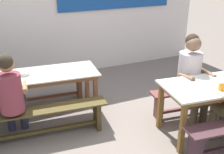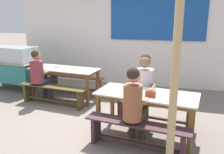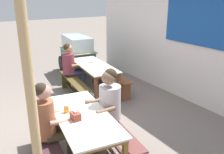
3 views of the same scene
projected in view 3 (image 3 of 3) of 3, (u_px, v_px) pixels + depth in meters
name	position (u px, v px, depth m)	size (l,w,h in m)	color
ground_plane	(73.00, 119.00, 4.90)	(40.00, 40.00, 0.00)	slate
backdrop_wall	(177.00, 32.00, 5.72)	(6.18, 0.23, 2.91)	silver
dining_table_far	(94.00, 68.00, 5.92)	(1.75, 0.84, 0.75)	#BCB6A3
dining_table_near	(82.00, 119.00, 3.49)	(1.72, 0.92, 0.75)	silver
bench_far_back	(113.00, 79.00, 6.25)	(1.61, 0.42, 0.44)	brown
bench_far_front	(74.00, 86.00, 5.83)	(1.69, 0.44, 0.44)	#473A1B
bench_near_back	(115.00, 134.00, 3.81)	(1.56, 0.44, 0.44)	brown
bench_near_front	(48.00, 151.00, 3.41)	(1.62, 0.48, 0.44)	#41282D
food_cart	(77.00, 53.00, 7.42)	(1.80, 0.96, 1.18)	teal
person_right_near_table	(107.00, 104.00, 3.80)	(0.45, 0.54, 1.31)	#4B3F2E
person_near_front	(51.00, 120.00, 3.37)	(0.41, 0.57, 1.28)	#463F2A
person_left_back_turned	(72.00, 65.00, 6.06)	(0.45, 0.55, 1.25)	#31324D
tissue_box	(75.00, 116.00, 3.32)	(0.16, 0.11, 0.13)	brown
condiment_jar	(66.00, 109.00, 3.52)	(0.08, 0.08, 0.12)	orange
soup_bowl	(92.00, 62.00, 6.08)	(0.15, 0.15, 0.05)	silver
wooden_support_post	(32.00, 109.00, 2.58)	(0.11, 0.11, 2.44)	tan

